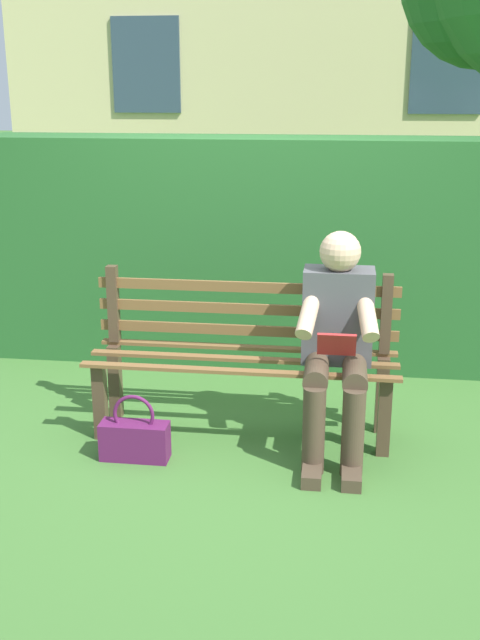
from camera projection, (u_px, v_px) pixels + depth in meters
The scene contains 5 objects.
ground at pixel (242, 434), 4.41m from camera, with size 60.00×60.00×0.00m, color #3D6B2D.
park_bench at pixel (244, 353), 4.34m from camera, with size 1.74×0.46×0.93m.
person_seated at pixel (337, 338), 4.06m from camera, with size 0.44×0.73×1.20m.
hedge_backdrop at pixel (315, 248), 5.39m from camera, with size 4.70×0.67×1.63m.
handbag at pixel (135, 439), 4.09m from camera, with size 0.37×0.14×0.37m.
Camera 1 is at (-0.52, 3.99, 1.93)m, focal length 42.75 mm.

